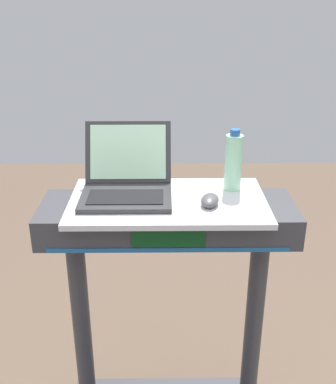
% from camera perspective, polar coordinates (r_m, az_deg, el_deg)
% --- Properties ---
extents(desk_board, '(0.68, 0.39, 0.02)m').
position_cam_1_polar(desk_board, '(1.63, -0.02, -1.22)').
color(desk_board, silver).
rests_on(desk_board, treadmill_base).
extents(laptop, '(0.31, 0.32, 0.23)m').
position_cam_1_polar(laptop, '(1.66, -5.04, 1.24)').
color(laptop, '#2D2D30').
rests_on(laptop, desk_board).
extents(computer_mouse, '(0.08, 0.11, 0.03)m').
position_cam_1_polar(computer_mouse, '(1.59, 5.12, -1.00)').
color(computer_mouse, '#4C4C51').
rests_on(computer_mouse, desk_board).
extents(water_bottle, '(0.06, 0.06, 0.23)m').
position_cam_1_polar(water_bottle, '(1.69, 7.96, 3.67)').
color(water_bottle, '#9EDBB2').
rests_on(water_bottle, desk_board).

